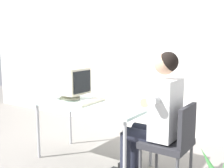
% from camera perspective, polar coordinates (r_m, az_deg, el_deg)
% --- Properties ---
extents(ground_plane, '(12.00, 12.00, 0.00)m').
position_cam_1_polar(ground_plane, '(3.49, -3.88, -15.42)').
color(ground_plane, gray).
extents(wall_back, '(8.00, 0.10, 3.00)m').
position_cam_1_polar(wall_back, '(4.24, 11.12, 9.57)').
color(wall_back, silver).
rests_on(wall_back, ground_plane).
extents(desk, '(1.36, 0.69, 0.71)m').
position_cam_1_polar(desk, '(3.27, -4.00, -4.84)').
color(desk, '#B7B7BC').
rests_on(desk, ground_plane).
extents(crt_monitor, '(0.41, 0.36, 0.39)m').
position_cam_1_polar(crt_monitor, '(3.51, -8.60, 0.59)').
color(crt_monitor, beige).
rests_on(crt_monitor, desk).
extents(keyboard, '(0.17, 0.45, 0.03)m').
position_cam_1_polar(keyboard, '(3.26, -4.75, -3.67)').
color(keyboard, beige).
rests_on(keyboard, desk).
extents(office_chair, '(0.44, 0.44, 0.84)m').
position_cam_1_polar(office_chair, '(2.81, 12.27, -11.04)').
color(office_chair, '#4C4C51').
rests_on(office_chair, ground_plane).
extents(person_seated, '(0.69, 0.56, 1.33)m').
position_cam_1_polar(person_seated, '(2.81, 9.01, -5.84)').
color(person_seated, silver).
rests_on(person_seated, ground_plane).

